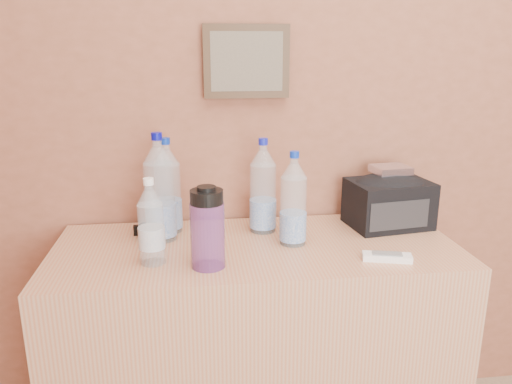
{
  "coord_description": "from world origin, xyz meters",
  "views": [
    {
      "loc": [
        -0.69,
        0.2,
        1.44
      ],
      "look_at": [
        -0.5,
        1.71,
        1.0
      ],
      "focal_mm": 35.0,
      "sensor_mm": 36.0,
      "label": 1
    }
  ],
  "objects_px": {
    "sunglasses": "(154,229)",
    "toiletry_bag": "(389,200)",
    "nalgene_bottle": "(207,228)",
    "pet_large_d": "(293,204)",
    "pet_small": "(151,226)",
    "pet_large_b": "(168,191)",
    "dresser": "(256,354)",
    "ac_remote": "(387,257)",
    "pet_large_c": "(263,191)",
    "foil_packet": "(391,169)",
    "pet_large_a": "(160,193)"
  },
  "relations": [
    {
      "from": "pet_large_c",
      "to": "pet_small",
      "type": "xyz_separation_m",
      "value": [
        -0.37,
        -0.23,
        -0.03
      ]
    },
    {
      "from": "pet_large_a",
      "to": "toiletry_bag",
      "type": "distance_m",
      "value": 0.81
    },
    {
      "from": "pet_large_b",
      "to": "nalgene_bottle",
      "type": "height_order",
      "value": "pet_large_b"
    },
    {
      "from": "pet_large_d",
      "to": "foil_packet",
      "type": "bearing_deg",
      "value": 22.19
    },
    {
      "from": "pet_large_b",
      "to": "toiletry_bag",
      "type": "distance_m",
      "value": 0.79
    },
    {
      "from": "pet_large_a",
      "to": "pet_small",
      "type": "height_order",
      "value": "pet_large_a"
    },
    {
      "from": "dresser",
      "to": "nalgene_bottle",
      "type": "relative_size",
      "value": 5.37
    },
    {
      "from": "pet_large_d",
      "to": "toiletry_bag",
      "type": "height_order",
      "value": "pet_large_d"
    },
    {
      "from": "pet_large_b",
      "to": "nalgene_bottle",
      "type": "xyz_separation_m",
      "value": [
        0.13,
        -0.32,
        -0.03
      ]
    },
    {
      "from": "pet_small",
      "to": "sunglasses",
      "type": "xyz_separation_m",
      "value": [
        -0.01,
        0.24,
        -0.1
      ]
    },
    {
      "from": "pet_large_a",
      "to": "ac_remote",
      "type": "distance_m",
      "value": 0.75
    },
    {
      "from": "nalgene_bottle",
      "to": "dresser",
      "type": "bearing_deg",
      "value": 42.22
    },
    {
      "from": "pet_large_d",
      "to": "ac_remote",
      "type": "distance_m",
      "value": 0.33
    },
    {
      "from": "pet_small",
      "to": "foil_packet",
      "type": "relative_size",
      "value": 2.09
    },
    {
      "from": "sunglasses",
      "to": "pet_large_b",
      "type": "bearing_deg",
      "value": 24.95
    },
    {
      "from": "dresser",
      "to": "pet_large_a",
      "type": "distance_m",
      "value": 0.66
    },
    {
      "from": "pet_small",
      "to": "foil_packet",
      "type": "xyz_separation_m",
      "value": [
        0.83,
        0.26,
        0.09
      ]
    },
    {
      "from": "nalgene_bottle",
      "to": "pet_large_b",
      "type": "bearing_deg",
      "value": 111.7
    },
    {
      "from": "pet_large_a",
      "to": "sunglasses",
      "type": "relative_size",
      "value": 2.65
    },
    {
      "from": "dresser",
      "to": "ac_remote",
      "type": "bearing_deg",
      "value": -24.11
    },
    {
      "from": "pet_large_a",
      "to": "nalgene_bottle",
      "type": "relative_size",
      "value": 1.48
    },
    {
      "from": "nalgene_bottle",
      "to": "pet_large_c",
      "type": "bearing_deg",
      "value": 54.25
    },
    {
      "from": "foil_packet",
      "to": "pet_large_a",
      "type": "bearing_deg",
      "value": -175.56
    },
    {
      "from": "pet_large_a",
      "to": "sunglasses",
      "type": "bearing_deg",
      "value": 122.16
    },
    {
      "from": "pet_large_d",
      "to": "pet_small",
      "type": "bearing_deg",
      "value": -167.32
    },
    {
      "from": "pet_large_c",
      "to": "foil_packet",
      "type": "xyz_separation_m",
      "value": [
        0.47,
        0.03,
        0.06
      ]
    },
    {
      "from": "pet_large_c",
      "to": "toiletry_bag",
      "type": "height_order",
      "value": "pet_large_c"
    },
    {
      "from": "pet_large_b",
      "to": "sunglasses",
      "type": "bearing_deg",
      "value": -153.48
    },
    {
      "from": "pet_large_a",
      "to": "foil_packet",
      "type": "relative_size",
      "value": 2.89
    },
    {
      "from": "sunglasses",
      "to": "ac_remote",
      "type": "relative_size",
      "value": 0.93
    },
    {
      "from": "toiletry_bag",
      "to": "nalgene_bottle",
      "type": "bearing_deg",
      "value": -165.37
    },
    {
      "from": "dresser",
      "to": "nalgene_bottle",
      "type": "height_order",
      "value": "nalgene_bottle"
    },
    {
      "from": "nalgene_bottle",
      "to": "sunglasses",
      "type": "bearing_deg",
      "value": 121.6
    },
    {
      "from": "pet_large_a",
      "to": "sunglasses",
      "type": "xyz_separation_m",
      "value": [
        -0.03,
        0.05,
        -0.14
      ]
    },
    {
      "from": "pet_large_c",
      "to": "nalgene_bottle",
      "type": "relative_size",
      "value": 1.34
    },
    {
      "from": "pet_small",
      "to": "sunglasses",
      "type": "relative_size",
      "value": 1.92
    },
    {
      "from": "sunglasses",
      "to": "toiletry_bag",
      "type": "distance_m",
      "value": 0.84
    },
    {
      "from": "pet_large_b",
      "to": "sunglasses",
      "type": "height_order",
      "value": "pet_large_b"
    },
    {
      "from": "pet_large_b",
      "to": "sunglasses",
      "type": "relative_size",
      "value": 2.43
    },
    {
      "from": "pet_large_b",
      "to": "ac_remote",
      "type": "distance_m",
      "value": 0.76
    },
    {
      "from": "dresser",
      "to": "pet_small",
      "type": "relative_size",
      "value": 5.02
    },
    {
      "from": "dresser",
      "to": "toiletry_bag",
      "type": "distance_m",
      "value": 0.72
    },
    {
      "from": "pet_large_b",
      "to": "pet_small",
      "type": "relative_size",
      "value": 1.27
    },
    {
      "from": "pet_large_b",
      "to": "pet_large_c",
      "type": "distance_m",
      "value": 0.33
    },
    {
      "from": "pet_large_a",
      "to": "pet_large_c",
      "type": "bearing_deg",
      "value": 6.22
    },
    {
      "from": "foil_packet",
      "to": "pet_large_d",
      "type": "bearing_deg",
      "value": -157.81
    },
    {
      "from": "nalgene_bottle",
      "to": "foil_packet",
      "type": "distance_m",
      "value": 0.74
    },
    {
      "from": "pet_large_d",
      "to": "pet_small",
      "type": "xyz_separation_m",
      "value": [
        -0.45,
        -0.1,
        -0.02
      ]
    },
    {
      "from": "pet_small",
      "to": "toiletry_bag",
      "type": "relative_size",
      "value": 0.94
    },
    {
      "from": "pet_large_b",
      "to": "toiletry_bag",
      "type": "relative_size",
      "value": 1.2
    }
  ]
}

